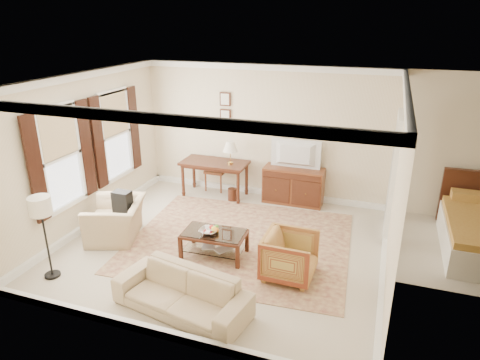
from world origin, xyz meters
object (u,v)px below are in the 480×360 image
Objects in this scene: tv at (295,146)px; coffee_table at (214,238)px; sofa at (181,287)px; striped_armchair at (290,254)px; sideboard at (293,186)px; writing_desk at (215,166)px; club_armchair at (115,214)px.

coffee_table is (-0.76, -2.61, -0.95)m from tv.
coffee_table is 1.50m from sofa.
striped_armchair is 0.42× the size of sofa.
striped_armchair is 1.76m from sofa.
sideboard reaches higher than coffee_table.
tv is 2.88m from coffee_table.
coffee_table is at bearing -106.23° from sideboard.
sofa is at bearing -98.69° from sideboard.
writing_desk is 2.61m from club_armchair.
coffee_table is at bearing -67.86° from writing_desk.
coffee_table is 1.01× the size of club_armchair.
writing_desk is 1.36× the size of coffee_table.
sofa is (-1.21, -1.29, -0.03)m from striped_armchair.
club_armchair is (-1.94, 0.01, 0.13)m from coffee_table.
striped_armchair is at bearing 101.60° from tv.
tv is at bearing 12.76° from striped_armchair.
tv is 3.84m from club_armchair.
sofa is at bearing 35.24° from club_armchair.
striped_armchair reaches higher than sideboard.
tv is at bearing 73.65° from coffee_table.
tv is at bearing 5.54° from writing_desk.
writing_desk is at bearing 42.62° from striped_armchair.
tv reaches higher than writing_desk.
club_armchair is (-0.95, -2.42, -0.22)m from writing_desk.
sideboard is 1.20× the size of club_armchair.
striped_armchair is (0.58, -2.81, -0.90)m from tv.
coffee_table is at bearing 73.65° from tv.
striped_armchair is at bearing -78.48° from sideboard.
writing_desk is 1.79m from sideboard.
writing_desk is 1.45× the size of tv.
tv is 0.94× the size of club_armchair.
sofa is at bearing -84.82° from coffee_table.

